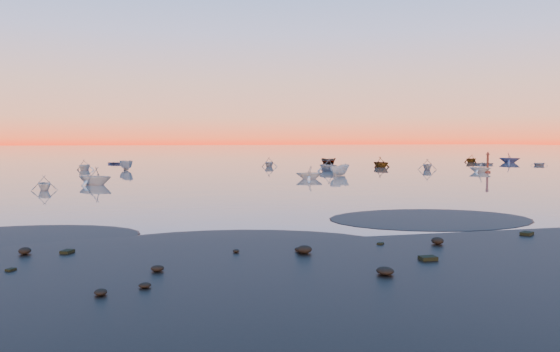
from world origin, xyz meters
name	(u,v)px	position (x,y,z in m)	size (l,w,h in m)	color
ground	(201,160)	(0.00, 100.00, 0.00)	(600.00, 600.00, 0.00)	#645A54
mud_lobes	(386,229)	(0.00, -1.00, 0.01)	(140.00, 6.00, 0.07)	black
moored_fleet	(232,172)	(0.00, 53.00, 0.00)	(124.00, 58.00, 1.20)	#BBBAB6
boat_near_center	(340,176)	(12.52, 40.35, 0.00)	(4.33, 1.83, 1.50)	#BBBAB6
boat_near_right	(480,172)	(35.25, 42.52, 0.00)	(3.20, 1.44, 1.12)	#BBBAB6
channel_marker	(488,164)	(36.06, 41.94, 1.25)	(0.89, 0.89, 3.17)	#49190F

